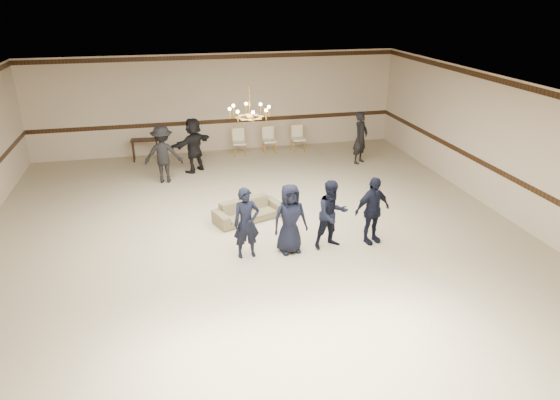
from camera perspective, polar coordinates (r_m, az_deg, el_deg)
The scene contains 16 objects.
room at distance 9.96m, azimuth -2.38°, elevation 2.90°, with size 12.01×14.01×3.21m.
chair_rail at distance 16.76m, azimuth -7.03°, elevation 9.00°, with size 12.00×0.02×0.14m, color #311D0E.
crown_molding at distance 16.38m, azimuth -7.39°, elevation 16.06°, with size 12.00×0.02×0.14m, color #311D0E.
chandelier at distance 10.56m, azimuth -3.57°, elevation 11.24°, with size 0.94×0.94×0.89m, color gold, non-canonical shape.
boy_a at distance 9.89m, azimuth -3.90°, elevation -2.69°, with size 0.54×0.36×1.49m, color black.
boy_b at distance 10.06m, azimuth 1.16°, elevation -2.18°, with size 0.73×0.47×1.49m, color black.
boy_c at distance 10.30m, azimuth 6.02°, elevation -1.67°, with size 0.72×0.56×1.49m, color black.
boy_d at distance 10.62m, azimuth 10.61°, elevation -1.18°, with size 0.87×0.36×1.49m, color black.
settee at distance 11.68m, azimuth -3.68°, elevation -1.21°, with size 1.64×0.64×0.48m, color brown.
adult_left at distance 14.20m, azimuth -13.36°, elevation 5.17°, with size 1.05×0.61×1.63m, color black.
adult_mid at distance 14.89m, azimuth -9.93°, elevation 6.28°, with size 1.51×0.48×1.63m, color black.
adult_right at distance 15.62m, azimuth 9.29°, elevation 7.12°, with size 0.59×0.39×1.63m, color black.
banquet_chair_left at distance 16.30m, azimuth -4.71°, elevation 6.64°, with size 0.42×0.42×0.87m, color #F3ECCD, non-canonical shape.
banquet_chair_mid at distance 16.47m, azimuth -1.25°, elevation 6.89°, with size 0.42×0.42×0.87m, color #F3ECCD, non-canonical shape.
banquet_chair_right at distance 16.70m, azimuth 2.13°, elevation 7.10°, with size 0.42×0.42×0.87m, color #F3ECCD, non-canonical shape.
console_table at distance 16.37m, azimuth -15.29°, elevation 5.63°, with size 0.83×0.35×0.70m, color black.
Camera 1 is at (-1.75, -9.19, 5.04)m, focal length 31.65 mm.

